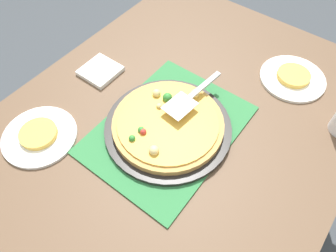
# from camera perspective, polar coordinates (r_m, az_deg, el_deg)

# --- Properties ---
(ground_plane) EXTENTS (8.00, 8.00, 0.00)m
(ground_plane) POSITION_cam_1_polar(r_m,az_deg,el_deg) (1.62, 0.00, -16.13)
(ground_plane) COLOR #3D4247
(dining_table) EXTENTS (1.40, 1.00, 0.75)m
(dining_table) POSITION_cam_1_polar(r_m,az_deg,el_deg) (1.04, 0.00, -4.17)
(dining_table) COLOR brown
(dining_table) RESTS_ON ground_plane
(placemat) EXTENTS (0.48, 0.36, 0.01)m
(placemat) POSITION_cam_1_polar(r_m,az_deg,el_deg) (0.94, 0.00, -0.60)
(placemat) COLOR #2D753D
(placemat) RESTS_ON dining_table
(pizza_pan) EXTENTS (0.38, 0.38, 0.01)m
(pizza_pan) POSITION_cam_1_polar(r_m,az_deg,el_deg) (0.94, 0.00, -0.25)
(pizza_pan) COLOR black
(pizza_pan) RESTS_ON placemat
(pizza) EXTENTS (0.33, 0.33, 0.05)m
(pizza) POSITION_cam_1_polar(r_m,az_deg,el_deg) (0.92, -0.02, 0.57)
(pizza) COLOR tan
(pizza) RESTS_ON pizza_pan
(plate_near_left) EXTENTS (0.22, 0.22, 0.01)m
(plate_near_left) POSITION_cam_1_polar(r_m,az_deg,el_deg) (1.00, -22.33, -1.71)
(plate_near_left) COLOR white
(plate_near_left) RESTS_ON dining_table
(plate_far_right) EXTENTS (0.22, 0.22, 0.01)m
(plate_far_right) POSITION_cam_1_polar(r_m,az_deg,el_deg) (1.16, 21.72, 8.09)
(plate_far_right) COLOR white
(plate_far_right) RESTS_ON dining_table
(served_slice_left) EXTENTS (0.11, 0.11, 0.02)m
(served_slice_left) POSITION_cam_1_polar(r_m,az_deg,el_deg) (0.99, -22.56, -1.29)
(served_slice_left) COLOR #EAB747
(served_slice_left) RESTS_ON plate_near_left
(served_slice_right) EXTENTS (0.11, 0.11, 0.02)m
(served_slice_right) POSITION_cam_1_polar(r_m,az_deg,el_deg) (1.15, 21.92, 8.53)
(served_slice_right) COLOR #EAB747
(served_slice_right) RESTS_ON plate_far_right
(pizza_server) EXTENTS (0.23, 0.08, 0.01)m
(pizza_server) POSITION_cam_1_polar(r_m,az_deg,el_deg) (0.94, 4.12, 5.33)
(pizza_server) COLOR silver
(pizza_server) RESTS_ON pizza
(napkin_stack) EXTENTS (0.12, 0.12, 0.02)m
(napkin_stack) POSITION_cam_1_polar(r_m,az_deg,el_deg) (1.12, -12.23, 9.80)
(napkin_stack) COLOR white
(napkin_stack) RESTS_ON dining_table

